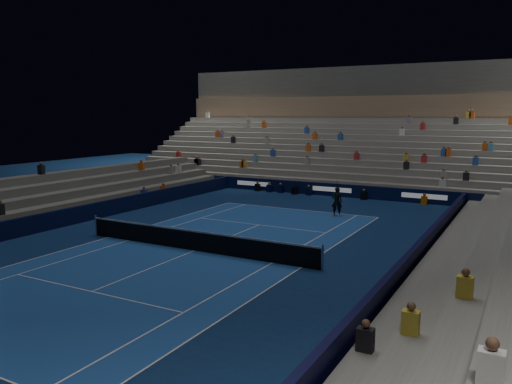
{
  "coord_description": "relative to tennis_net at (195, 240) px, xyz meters",
  "views": [
    {
      "loc": [
        13.71,
        -19.0,
        6.37
      ],
      "look_at": [
        0.0,
        6.0,
        2.0
      ],
      "focal_mm": 35.64,
      "sensor_mm": 36.0,
      "label": 1
    }
  ],
  "objects": [
    {
      "name": "sponsor_barrier_far",
      "position": [
        0.0,
        18.5,
        -0.0
      ],
      "size": [
        44.0,
        0.25,
        1.0
      ],
      "primitive_type": "cube",
      "color": "black",
      "rests_on": "ground"
    },
    {
      "name": "court_surface",
      "position": [
        0.0,
        0.0,
        -0.5
      ],
      "size": [
        10.97,
        23.77,
        0.01
      ],
      "primitive_type": "cube",
      "color": "#1B4898",
      "rests_on": "ground"
    },
    {
      "name": "tennis_net",
      "position": [
        0.0,
        0.0,
        0.0
      ],
      "size": [
        12.9,
        0.1,
        1.1
      ],
      "color": "#B2B2B7",
      "rests_on": "ground"
    },
    {
      "name": "ground",
      "position": [
        0.0,
        0.0,
        -0.5
      ],
      "size": [
        90.0,
        90.0,
        0.0
      ],
      "primitive_type": "plane",
      "color": "#0D234E",
      "rests_on": "ground"
    },
    {
      "name": "grandstand_west",
      "position": [
        -13.17,
        0.0,
        0.41
      ],
      "size": [
        5.0,
        37.0,
        2.5
      ],
      "color": "#61625D",
      "rests_on": "ground"
    },
    {
      "name": "sponsor_barrier_west",
      "position": [
        -9.7,
        0.0,
        -0.0
      ],
      "size": [
        0.25,
        37.0,
        1.0
      ],
      "primitive_type": "cube",
      "color": "black",
      "rests_on": "ground"
    },
    {
      "name": "grandstand_main",
      "position": [
        0.0,
        27.9,
        2.87
      ],
      "size": [
        44.0,
        15.2,
        11.2
      ],
      "color": "slate",
      "rests_on": "ground"
    },
    {
      "name": "grandstand_east",
      "position": [
        13.17,
        0.0,
        0.41
      ],
      "size": [
        5.0,
        37.0,
        2.5
      ],
      "color": "slate",
      "rests_on": "ground"
    },
    {
      "name": "tennis_player",
      "position": [
        3.02,
        11.1,
        0.42
      ],
      "size": [
        0.78,
        0.63,
        1.85
      ],
      "primitive_type": "imported",
      "rotation": [
        0.0,
        0.0,
        3.46
      ],
      "color": "black",
      "rests_on": "ground"
    },
    {
      "name": "sponsor_barrier_east",
      "position": [
        9.7,
        0.0,
        -0.0
      ],
      "size": [
        0.25,
        37.0,
        1.0
      ],
      "primitive_type": "cube",
      "color": "black",
      "rests_on": "ground"
    },
    {
      "name": "broadcast_camera",
      "position": [
        -3.04,
        17.99,
        -0.19
      ],
      "size": [
        0.64,
        1.0,
        0.62
      ],
      "color": "black",
      "rests_on": "ground"
    }
  ]
}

